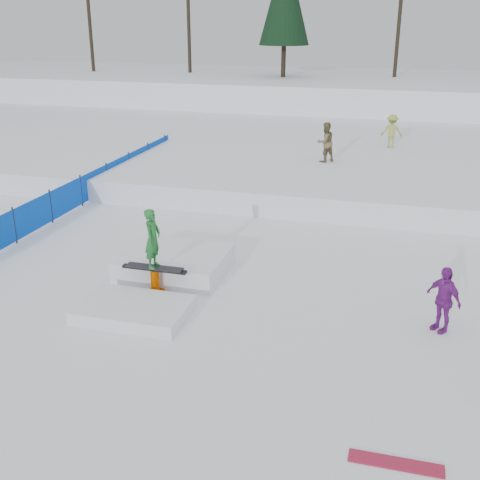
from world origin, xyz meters
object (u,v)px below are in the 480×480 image
(walker_ygreen, at_px, (392,131))
(spectator_purple, at_px, (443,299))
(walker_olive, at_px, (325,142))
(jib_rail_feature, at_px, (164,272))
(safety_fence, at_px, (81,190))

(walker_ygreen, bearing_deg, spectator_purple, 97.01)
(walker_olive, height_order, spectator_purple, walker_olive)
(walker_ygreen, height_order, jib_rail_feature, walker_ygreen)
(walker_olive, height_order, walker_ygreen, walker_olive)
(safety_fence, bearing_deg, walker_ygreen, 41.89)
(spectator_purple, distance_m, jib_rail_feature, 6.55)
(safety_fence, xyz_separation_m, spectator_purple, (11.74, -5.85, 0.17))
(safety_fence, xyz_separation_m, walker_olive, (7.63, 5.55, 1.02))
(walker_olive, relative_size, jib_rail_feature, 0.35)
(safety_fence, relative_size, spectator_purple, 11.06)
(safety_fence, distance_m, walker_ygreen, 13.50)
(spectator_purple, bearing_deg, jib_rail_feature, -143.34)
(walker_ygreen, bearing_deg, safety_fence, 42.30)
(walker_olive, bearing_deg, jib_rail_feature, 34.53)
(safety_fence, bearing_deg, jib_rail_feature, -45.03)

